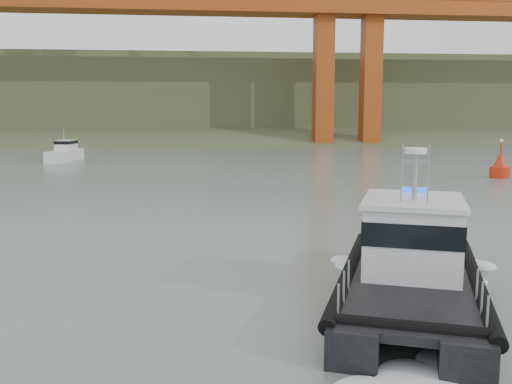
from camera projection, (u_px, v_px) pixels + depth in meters
ground at (308, 298)px, 18.88m from camera, size 400.00×400.00×0.00m
headlands at (205, 104)px, 141.18m from camera, size 500.00×105.36×27.12m
patrol_boat at (411, 264)px, 18.14m from camera, size 7.60×11.35×5.18m
motorboat at (65, 153)px, 67.64m from camera, size 3.35×7.16×3.78m
nav_buoy at (500, 167)px, 51.18m from camera, size 1.77×1.77×3.69m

